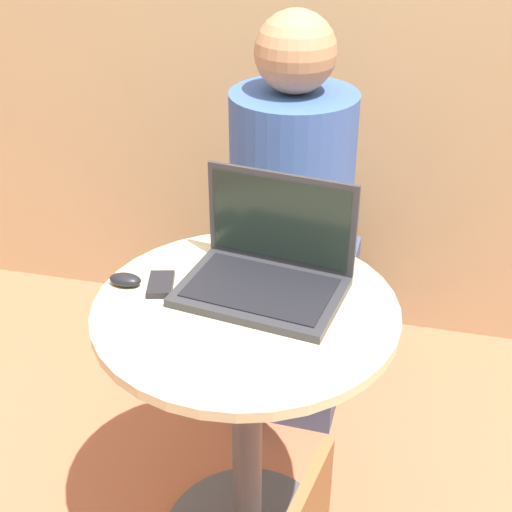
# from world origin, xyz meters

# --- Properties ---
(round_table) EXTENTS (0.68, 0.68, 0.78)m
(round_table) POSITION_xyz_m (0.00, 0.00, 0.52)
(round_table) COLOR #4C4C51
(round_table) RESTS_ON ground_plane
(laptop) EXTENTS (0.39, 0.30, 0.25)m
(laptop) POSITION_xyz_m (0.03, 0.09, 0.83)
(laptop) COLOR #2D2D33
(laptop) RESTS_ON round_table
(cell_phone) EXTENTS (0.08, 0.11, 0.02)m
(cell_phone) POSITION_xyz_m (-0.21, 0.03, 0.79)
(cell_phone) COLOR black
(cell_phone) RESTS_ON round_table
(computer_mouse) EXTENTS (0.08, 0.04, 0.03)m
(computer_mouse) POSITION_xyz_m (-0.29, 0.02, 0.79)
(computer_mouse) COLOR black
(computer_mouse) RESTS_ON round_table
(person_seated) EXTENTS (0.36, 0.56, 1.30)m
(person_seated) POSITION_xyz_m (-0.01, 0.63, 0.54)
(person_seated) COLOR #3D4766
(person_seated) RESTS_ON ground_plane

